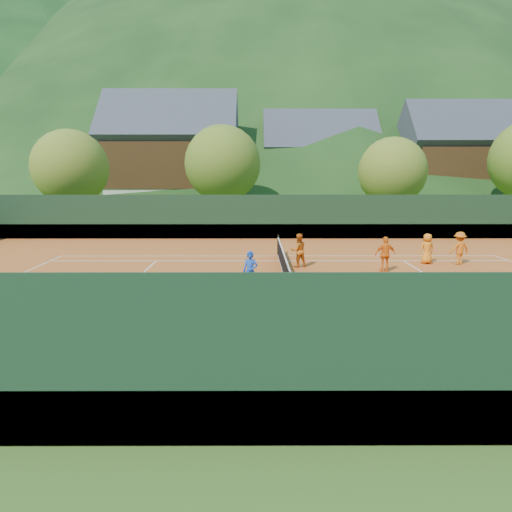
{
  "coord_description": "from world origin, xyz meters",
  "views": [
    {
      "loc": [
        -1.31,
        -19.02,
        4.6
      ],
      "look_at": [
        -1.25,
        0.0,
        1.04
      ],
      "focal_mm": 32.0,
      "sensor_mm": 36.0,
      "label": 1
    }
  ],
  "objects_px": {
    "chalet_left": "(172,161)",
    "student_b": "(385,254)",
    "student_d": "(459,248)",
    "ball_hopper": "(119,293)",
    "coach": "(250,272)",
    "chalet_mid": "(318,167)",
    "student_c": "(427,249)",
    "chalet_right": "(456,165)",
    "student_a": "(298,250)",
    "tennis_net": "(285,268)"
  },
  "relations": [
    {
      "from": "chalet_left",
      "to": "student_b",
      "type": "bearing_deg",
      "value": -62.71
    },
    {
      "from": "student_b",
      "to": "student_d",
      "type": "xyz_separation_m",
      "value": [
        4.13,
        1.65,
        -0.0
      ]
    },
    {
      "from": "student_b",
      "to": "tennis_net",
      "type": "relative_size",
      "value": 0.14
    },
    {
      "from": "student_a",
      "to": "tennis_net",
      "type": "relative_size",
      "value": 0.13
    },
    {
      "from": "student_a",
      "to": "tennis_net",
      "type": "xyz_separation_m",
      "value": [
        -0.8,
        -2.59,
        -0.31
      ]
    },
    {
      "from": "student_b",
      "to": "chalet_mid",
      "type": "relative_size",
      "value": 0.13
    },
    {
      "from": "coach",
      "to": "chalet_left",
      "type": "relative_size",
      "value": 0.11
    },
    {
      "from": "ball_hopper",
      "to": "chalet_left",
      "type": "distance_m",
      "value": 35.49
    },
    {
      "from": "student_a",
      "to": "student_d",
      "type": "xyz_separation_m",
      "value": [
        8.02,
        0.57,
        0.0
      ]
    },
    {
      "from": "student_a",
      "to": "student_b",
      "type": "height_order",
      "value": "student_b"
    },
    {
      "from": "student_c",
      "to": "ball_hopper",
      "type": "xyz_separation_m",
      "value": [
        -12.95,
        -8.25,
        -0.01
      ]
    },
    {
      "from": "student_a",
      "to": "chalet_left",
      "type": "relative_size",
      "value": 0.12
    },
    {
      "from": "student_c",
      "to": "chalet_mid",
      "type": "bearing_deg",
      "value": -100.62
    },
    {
      "from": "chalet_left",
      "to": "chalet_mid",
      "type": "height_order",
      "value": "chalet_left"
    },
    {
      "from": "coach",
      "to": "student_d",
      "type": "xyz_separation_m",
      "value": [
        10.3,
        5.17,
        0.02
      ]
    },
    {
      "from": "student_b",
      "to": "ball_hopper",
      "type": "height_order",
      "value": "student_b"
    },
    {
      "from": "student_a",
      "to": "student_c",
      "type": "relative_size",
      "value": 1.07
    },
    {
      "from": "chalet_mid",
      "to": "ball_hopper",
      "type": "bearing_deg",
      "value": -106.67
    },
    {
      "from": "chalet_mid",
      "to": "student_a",
      "type": "bearing_deg",
      "value": -99.4
    },
    {
      "from": "student_a",
      "to": "student_c",
      "type": "bearing_deg",
      "value": 168.33
    },
    {
      "from": "student_d",
      "to": "student_c",
      "type": "bearing_deg",
      "value": -22.32
    },
    {
      "from": "student_c",
      "to": "chalet_left",
      "type": "xyz_separation_m",
      "value": [
        -17.3,
        26.64,
        4.86
      ]
    },
    {
      "from": "student_a",
      "to": "ball_hopper",
      "type": "relative_size",
      "value": 1.63
    },
    {
      "from": "student_d",
      "to": "ball_hopper",
      "type": "xyz_separation_m",
      "value": [
        -14.47,
        -8.05,
        -0.07
      ]
    },
    {
      "from": "coach",
      "to": "student_a",
      "type": "relative_size",
      "value": 0.97
    },
    {
      "from": "student_b",
      "to": "tennis_net",
      "type": "height_order",
      "value": "student_b"
    },
    {
      "from": "coach",
      "to": "student_d",
      "type": "height_order",
      "value": "student_d"
    },
    {
      "from": "ball_hopper",
      "to": "chalet_right",
      "type": "bearing_deg",
      "value": 53.68
    },
    {
      "from": "coach",
      "to": "student_b",
      "type": "xyz_separation_m",
      "value": [
        6.17,
        3.52,
        0.02
      ]
    },
    {
      "from": "chalet_right",
      "to": "student_b",
      "type": "bearing_deg",
      "value": -118.25
    },
    {
      "from": "chalet_mid",
      "to": "student_d",
      "type": "bearing_deg",
      "value": -84.77
    },
    {
      "from": "chalet_mid",
      "to": "chalet_right",
      "type": "xyz_separation_m",
      "value": [
        14.0,
        -4.0,
        0.27
      ]
    },
    {
      "from": "chalet_right",
      "to": "chalet_left",
      "type": "bearing_deg",
      "value": -180.0
    },
    {
      "from": "student_a",
      "to": "chalet_right",
      "type": "relative_size",
      "value": 0.14
    },
    {
      "from": "student_b",
      "to": "chalet_right",
      "type": "height_order",
      "value": "chalet_right"
    },
    {
      "from": "chalet_left",
      "to": "chalet_mid",
      "type": "xyz_separation_m",
      "value": [
        16.0,
        4.0,
        -0.66
      ]
    },
    {
      "from": "coach",
      "to": "student_d",
      "type": "distance_m",
      "value": 11.53
    },
    {
      "from": "student_d",
      "to": "chalet_right",
      "type": "distance_m",
      "value": 29.4
    },
    {
      "from": "student_d",
      "to": "chalet_left",
      "type": "xyz_separation_m",
      "value": [
        -18.82,
        26.84,
        4.81
      ]
    },
    {
      "from": "student_a",
      "to": "ball_hopper",
      "type": "xyz_separation_m",
      "value": [
        -6.44,
        -7.48,
        -0.07
      ]
    },
    {
      "from": "coach",
      "to": "chalet_left",
      "type": "xyz_separation_m",
      "value": [
        -8.52,
        32.01,
        4.83
      ]
    },
    {
      "from": "student_c",
      "to": "chalet_left",
      "type": "distance_m",
      "value": 32.14
    },
    {
      "from": "chalet_left",
      "to": "chalet_right",
      "type": "bearing_deg",
      "value": 0.0
    },
    {
      "from": "student_d",
      "to": "coach",
      "type": "bearing_deg",
      "value": 11.7
    },
    {
      "from": "student_a",
      "to": "student_b",
      "type": "distance_m",
      "value": 4.04
    },
    {
      "from": "student_b",
      "to": "ball_hopper",
      "type": "relative_size",
      "value": 1.63
    },
    {
      "from": "coach",
      "to": "chalet_mid",
      "type": "height_order",
      "value": "chalet_mid"
    },
    {
      "from": "student_d",
      "to": "ball_hopper",
      "type": "relative_size",
      "value": 1.63
    },
    {
      "from": "coach",
      "to": "student_a",
      "type": "distance_m",
      "value": 5.13
    },
    {
      "from": "student_c",
      "to": "chalet_right",
      "type": "relative_size",
      "value": 0.13
    }
  ]
}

